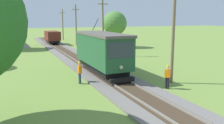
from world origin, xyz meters
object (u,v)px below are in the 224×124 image
object	(u,v)px
track_worker	(168,76)
tree_left_near	(4,22)
utility_pole_distant	(63,24)
gravel_pile	(24,44)
freight_car	(52,37)
utility_pole_near_tram	(173,32)
tree_right_near	(115,23)
second_worker	(80,72)
utility_pole_far	(76,25)
red_tram	(102,51)
utility_pole_mid	(103,26)

from	to	relation	value
track_worker	tree_left_near	bearing A→B (deg)	-105.29
utility_pole_distant	gravel_pile	xyz separation A→B (m)	(-9.54, -12.63, -3.13)
freight_car	utility_pole_near_tram	world-z (taller)	utility_pole_near_tram
utility_pole_near_tram	gravel_pile	distance (m)	30.18
tree_right_near	utility_pole_distant	bearing A→B (deg)	106.69
tree_left_near	track_worker	bearing A→B (deg)	-68.73
second_worker	tree_right_near	xyz separation A→B (m)	(12.21, 20.29, 3.26)
freight_car	utility_pole_far	bearing A→B (deg)	-36.07
freight_car	tree_right_near	size ratio (longest dim) A/B	0.82
gravel_pile	second_worker	bearing A→B (deg)	-83.89
track_worker	utility_pole_near_tram	bearing A→B (deg)	-173.61
tree_right_near	freight_car	bearing A→B (deg)	137.04
gravel_pile	utility_pole_near_tram	bearing A→B (deg)	-71.46
tree_right_near	red_tram	bearing A→B (deg)	-117.64
utility_pole_mid	tree_right_near	size ratio (longest dim) A/B	1.25
red_tram	freight_car	world-z (taller)	red_tram
freight_car	track_worker	xyz separation A→B (m)	(2.79, -32.98, -0.57)
gravel_pile	tree_right_near	xyz separation A→B (m)	(14.96, -5.46, 3.62)
red_tram	tree_right_near	xyz separation A→B (m)	(9.48, 18.11, 2.06)
tree_left_near	second_worker	bearing A→B (deg)	-77.14
utility_pole_distant	tree_left_near	size ratio (longest dim) A/B	1.00
second_worker	tree_left_near	bearing A→B (deg)	-82.28
utility_pole_mid	tree_left_near	bearing A→B (deg)	134.42
second_worker	tree_right_near	world-z (taller)	tree_right_near
utility_pole_distant	gravel_pile	distance (m)	16.13
utility_pole_mid	freight_car	bearing A→B (deg)	103.46
utility_pole_near_tram	utility_pole_mid	xyz separation A→B (m)	(0.00, 14.85, 0.04)
red_tram	track_worker	distance (m)	6.76
utility_pole_mid	second_worker	xyz separation A→B (m)	(-6.78, -12.17, -3.08)
gravel_pile	second_worker	xyz separation A→B (m)	(2.76, -25.75, 0.36)
utility_pole_near_tram	gravel_pile	xyz separation A→B (m)	(-9.54, 28.43, -3.40)
gravel_pile	second_worker	world-z (taller)	second_worker
utility_pole_near_tram	gravel_pile	bearing A→B (deg)	108.54
utility_pole_far	tree_right_near	bearing A→B (deg)	-47.28
track_worker	tree_left_near	world-z (taller)	tree_left_near
utility_pole_far	gravel_pile	bearing A→B (deg)	-177.52
freight_car	red_tram	bearing A→B (deg)	-89.99
tree_left_near	gravel_pile	bearing A→B (deg)	16.41
utility_pole_near_tram	tree_left_near	distance (m)	30.26
track_worker	tree_left_near	xyz separation A→B (m)	(-11.19, 28.75, 3.49)
red_tram	tree_left_near	world-z (taller)	tree_left_near
red_tram	utility_pole_distant	world-z (taller)	utility_pole_distant
freight_car	gravel_pile	bearing A→B (deg)	-148.41
second_worker	tree_left_near	world-z (taller)	tree_left_near
utility_pole_near_tram	tree_left_near	xyz separation A→B (m)	(-12.46, 27.57, 0.45)
utility_pole_far	gravel_pile	world-z (taller)	utility_pole_far
freight_car	second_worker	world-z (taller)	freight_car
track_worker	utility_pole_mid	bearing A→B (deg)	-131.09
gravel_pile	tree_left_near	size ratio (longest dim) A/B	0.31
utility_pole_distant	track_worker	xyz separation A→B (m)	(-1.27, -42.24, -2.77)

